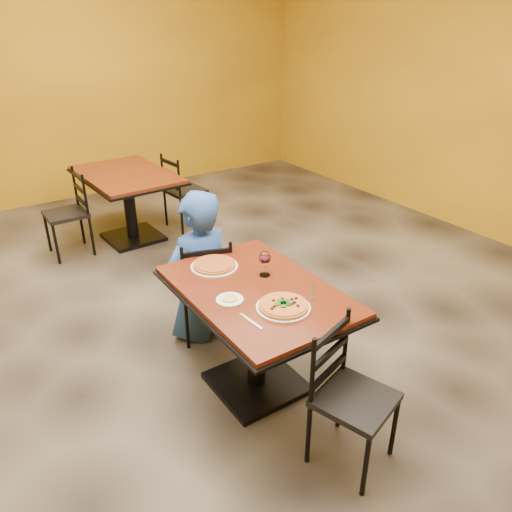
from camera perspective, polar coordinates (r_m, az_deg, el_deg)
floor at (r=3.74m, az=-4.26°, el=-10.52°), size 7.00×8.00×0.01m
wall_back at (r=6.83m, az=-22.59°, el=18.24°), size 7.00×0.01×3.00m
table_main at (r=3.07m, az=0.08°, el=-6.89°), size 0.83×1.23×0.75m
table_second at (r=5.42m, az=-14.68°, el=7.38°), size 0.91×1.30×0.75m
chair_main_near at (r=2.73m, az=11.47°, el=-16.13°), size 0.47×0.47×0.83m
chair_main_far at (r=3.69m, az=-5.99°, el=-3.44°), size 0.47×0.47×0.83m
chair_second_left at (r=5.30m, az=-21.25°, el=4.52°), size 0.39×0.39×0.86m
chair_second_right at (r=5.69m, az=-8.23°, el=7.49°), size 0.43×0.43×0.85m
diner at (r=3.65m, az=-6.73°, el=-0.97°), size 0.63×0.46×1.15m
plate_main at (r=2.78m, az=3.20°, el=-6.01°), size 0.31×0.31×0.01m
pizza_main at (r=2.77m, az=3.21°, el=-5.73°), size 0.28×0.28×0.02m
plate_far at (r=3.22m, az=-4.87°, el=-1.22°), size 0.31×0.31×0.01m
pizza_far at (r=3.21m, az=-4.88°, el=-0.96°), size 0.28×0.28×0.02m
side_plate at (r=2.85m, az=-3.08°, el=-5.09°), size 0.16×0.16×0.01m
dip at (r=2.84m, az=-3.08°, el=-4.94°), size 0.09×0.09×0.01m
wine_glass at (r=3.07m, az=1.03°, el=-0.76°), size 0.08×0.08×0.18m
fork at (r=2.66m, az=-0.62°, el=-7.56°), size 0.03×0.19×0.00m
knife at (r=2.95m, az=6.63°, el=-4.07°), size 0.15×0.17×0.00m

